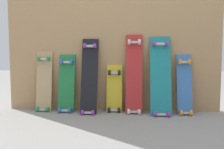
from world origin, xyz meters
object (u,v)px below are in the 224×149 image
at_px(skateboard_natural, 44,84).
at_px(skateboard_green, 66,86).
at_px(skateboard_red, 134,77).
at_px(skateboard_blue, 185,87).
at_px(skateboard_black, 89,79).
at_px(skateboard_yellow, 114,91).
at_px(skateboard_teal, 161,79).

bearing_deg(skateboard_natural, skateboard_green, -5.27).
bearing_deg(skateboard_red, skateboard_blue, -1.28).
bearing_deg(skateboard_green, skateboard_black, -7.43).
xyz_separation_m(skateboard_green, skateboard_blue, (1.31, -0.01, 0.00)).
bearing_deg(skateboard_yellow, skateboard_black, -166.02).
xyz_separation_m(skateboard_natural, skateboard_yellow, (0.81, 0.01, -0.07)).
relative_size(skateboard_natural, skateboard_blue, 1.05).
distance_m(skateboard_black, skateboard_yellow, 0.32).
distance_m(skateboard_green, skateboard_blue, 1.31).
height_order(skateboard_black, skateboard_red, skateboard_red).
relative_size(skateboard_green, skateboard_black, 0.80).
bearing_deg(skateboard_yellow, skateboard_natural, -179.37).
bearing_deg(skateboard_blue, skateboard_green, 179.38).
bearing_deg(skateboard_yellow, skateboard_blue, -3.54).
relative_size(skateboard_black, skateboard_teal, 0.98).
distance_m(skateboard_yellow, skateboard_red, 0.28).
bearing_deg(skateboard_green, skateboard_yellow, 3.54).
bearing_deg(skateboard_yellow, skateboard_green, -176.46).
height_order(skateboard_natural, skateboard_green, skateboard_natural).
height_order(skateboard_natural, skateboard_blue, skateboard_natural).
relative_size(skateboard_green, skateboard_teal, 0.78).
bearing_deg(skateboard_black, skateboard_teal, -0.90).
height_order(skateboard_black, skateboard_yellow, skateboard_black).
relative_size(skateboard_green, skateboard_red, 0.76).
xyz_separation_m(skateboard_yellow, skateboard_red, (0.22, -0.04, 0.17)).
relative_size(skateboard_yellow, skateboard_red, 0.64).
xyz_separation_m(skateboard_natural, skateboard_red, (1.02, -0.03, 0.10)).
distance_m(skateboard_black, skateboard_blue, 1.05).
xyz_separation_m(skateboard_teal, skateboard_blue, (0.26, 0.03, -0.10)).
bearing_deg(skateboard_green, skateboard_blue, -0.62).
distance_m(skateboard_natural, skateboard_yellow, 0.81).
height_order(skateboard_green, skateboard_black, skateboard_black).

